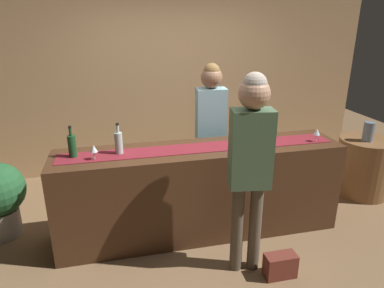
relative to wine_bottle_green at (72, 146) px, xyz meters
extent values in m
plane|color=brown|center=(1.21, -0.03, -1.07)|extent=(10.00, 10.00, 0.00)
cube|color=tan|center=(1.21, 1.87, 0.38)|extent=(6.00, 0.12, 2.90)
cube|color=#472B19|center=(1.21, -0.03, -0.59)|extent=(2.89, 0.60, 0.95)
cube|color=maroon|center=(1.21, -0.03, -0.11)|extent=(2.74, 0.28, 0.01)
cylinder|color=#194723|center=(0.00, 0.00, -0.01)|extent=(0.07, 0.07, 0.21)
cylinder|color=#194723|center=(0.00, 0.00, 0.13)|extent=(0.03, 0.03, 0.08)
cylinder|color=black|center=(0.00, 0.00, 0.18)|extent=(0.03, 0.03, 0.02)
cylinder|color=brown|center=(1.77, -0.05, -0.01)|extent=(0.07, 0.07, 0.21)
cylinder|color=brown|center=(1.77, -0.05, 0.13)|extent=(0.03, 0.03, 0.08)
cylinder|color=black|center=(1.77, -0.05, 0.18)|extent=(0.03, 0.03, 0.02)
cylinder|color=#B2C6C1|center=(0.42, -0.01, -0.01)|extent=(0.07, 0.07, 0.21)
cylinder|color=#B2C6C1|center=(0.42, -0.01, 0.13)|extent=(0.03, 0.03, 0.08)
cylinder|color=black|center=(0.42, -0.01, 0.18)|extent=(0.03, 0.03, 0.02)
cylinder|color=silver|center=(2.42, -0.13, -0.11)|extent=(0.06, 0.06, 0.00)
cylinder|color=silver|center=(2.42, -0.13, -0.07)|extent=(0.01, 0.01, 0.07)
cone|color=silver|center=(2.42, -0.13, 0.00)|extent=(0.07, 0.07, 0.06)
cylinder|color=silver|center=(0.19, -0.11, -0.11)|extent=(0.06, 0.06, 0.00)
cylinder|color=silver|center=(0.19, -0.11, -0.07)|extent=(0.01, 0.01, 0.07)
cone|color=silver|center=(0.19, -0.11, 0.00)|extent=(0.07, 0.07, 0.06)
cylinder|color=#26262B|center=(1.56, 0.54, -0.67)|extent=(0.11, 0.11, 0.80)
cylinder|color=#26262B|center=(1.40, 0.55, -0.67)|extent=(0.11, 0.11, 0.80)
cube|color=#99D1E0|center=(1.48, 0.55, 0.05)|extent=(0.35, 0.23, 0.63)
sphere|color=#9E7051|center=(1.48, 0.55, 0.48)|extent=(0.24, 0.24, 0.24)
sphere|color=olive|center=(1.48, 0.55, 0.55)|extent=(0.19, 0.19, 0.19)
cylinder|color=brown|center=(1.38, -0.69, -0.65)|extent=(0.11, 0.11, 0.83)
cylinder|color=brown|center=(1.53, -0.71, -0.65)|extent=(0.11, 0.11, 0.83)
cube|color=#4C6B4C|center=(1.46, -0.70, 0.10)|extent=(0.37, 0.25, 0.66)
sphere|color=tan|center=(1.46, -0.70, 0.55)|extent=(0.25, 0.25, 0.25)
sphere|color=#AD9E8E|center=(1.46, -0.70, 0.62)|extent=(0.20, 0.20, 0.20)
cylinder|color=brown|center=(3.49, 0.34, -0.70)|extent=(0.68, 0.68, 0.74)
cylinder|color=slate|center=(3.43, 0.29, -0.21)|extent=(0.13, 0.13, 0.24)
cylinder|color=#9E9389|center=(-0.82, 0.37, -0.92)|extent=(0.34, 0.34, 0.30)
cube|color=brown|center=(1.72, -0.88, -0.96)|extent=(0.28, 0.14, 0.22)
camera|label=1|loc=(0.38, -3.16, 1.09)|focal=32.48mm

